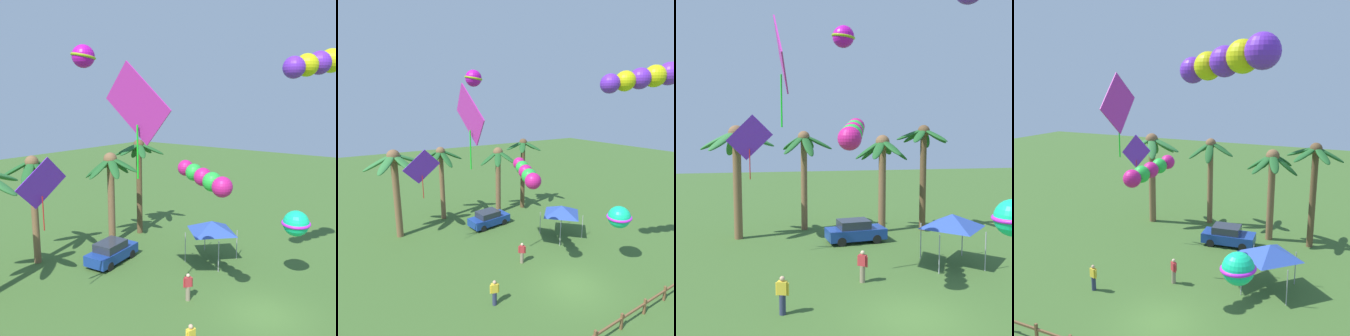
# 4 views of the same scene
# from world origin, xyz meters

# --- Properties ---
(ground_plane) EXTENTS (120.00, 120.00, 0.00)m
(ground_plane) POSITION_xyz_m (0.00, 0.00, 0.00)
(ground_plane) COLOR #3D6028
(palm_tree_0) EXTENTS (4.07, 4.28, 7.16)m
(palm_tree_0) POSITION_xyz_m (2.46, 13.52, 5.30)
(palm_tree_0) COLOR brown
(palm_tree_0) RESTS_ON ground
(palm_tree_1) EXTENTS (4.15, 3.83, 7.89)m
(palm_tree_1) POSITION_xyz_m (5.57, 13.40, 5.90)
(palm_tree_1) COLOR brown
(palm_tree_1) RESTS_ON ground
(palm_tree_2) EXTENTS (5.12, 4.59, 7.83)m
(palm_tree_2) POSITION_xyz_m (-7.83, 13.38, 5.88)
(palm_tree_2) COLOR brown
(palm_tree_2) RESTS_ON ground
(palm_tree_3) EXTENTS (3.93, 4.02, 7.45)m
(palm_tree_3) POSITION_xyz_m (-3.12, 15.15, 5.54)
(palm_tree_3) COLOR brown
(palm_tree_3) RESTS_ON ground
(parked_car_0) EXTENTS (4.06, 2.11, 1.51)m
(parked_car_0) POSITION_xyz_m (-0.07, 11.07, 0.75)
(parked_car_0) COLOR navy
(parked_car_0) RESTS_ON ground
(spectator_0) EXTENTS (0.53, 0.33, 1.59)m
(spectator_0) POSITION_xyz_m (-5.13, 1.27, 0.81)
(spectator_0) COLOR #2D3351
(spectator_0) RESTS_ON ground
(spectator_1) EXTENTS (0.45, 0.42, 1.59)m
(spectator_1) POSITION_xyz_m (-1.19, 4.03, 0.81)
(spectator_1) COLOR gray
(spectator_1) RESTS_ON ground
(festival_tent) EXTENTS (2.86, 2.86, 2.85)m
(festival_tent) POSITION_xyz_m (4.28, 5.72, 2.47)
(festival_tent) COLOR #9E9EA3
(festival_tent) RESTS_ON ground
(kite_tube_0) EXTENTS (1.72, 3.50, 1.41)m
(kite_tube_0) POSITION_xyz_m (-2.00, 2.55, 7.31)
(kite_tube_0) COLOR #CD1A79
(kite_ball_1) EXTENTS (2.30, 2.30, 1.48)m
(kite_ball_1) POSITION_xyz_m (-0.59, 12.61, 13.79)
(kite_ball_1) COLOR #BE10A9
(kite_diamond_2) EXTENTS (2.68, 0.66, 3.73)m
(kite_diamond_2) POSITION_xyz_m (-6.73, 8.99, 6.98)
(kite_diamond_2) COLOR #6724C5
(kite_diamond_4) EXTENTS (0.64, 3.71, 5.14)m
(kite_diamond_4) POSITION_xyz_m (-4.99, 4.26, 10.81)
(kite_diamond_4) COLOR #C029A0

